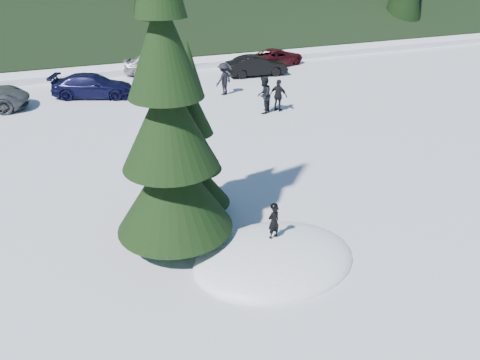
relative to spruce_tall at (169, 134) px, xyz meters
name	(u,v)px	position (x,y,z in m)	size (l,w,h in m)	color
ground	(274,260)	(2.20, -1.80, -3.32)	(200.00, 200.00, 0.00)	white
snow_mound	(274,260)	(2.20, -1.80, -3.32)	(4.48, 3.52, 0.96)	white
spruce_tall	(169,134)	(0.00, 0.00, 0.00)	(3.20, 3.20, 8.60)	black
spruce_short	(192,152)	(1.00, 1.40, -1.22)	(2.20, 2.20, 5.37)	black
child_skier	(274,222)	(2.32, -1.45, -2.35)	(0.36, 0.24, 0.99)	black
adult_0	(264,95)	(7.36, 9.75, -2.38)	(0.91, 0.71, 1.87)	black
adult_1	(279,96)	(8.18, 9.73, -2.50)	(0.97, 0.40, 1.65)	black
adult_2	(224,79)	(6.69, 13.67, -2.41)	(1.18, 0.68, 1.82)	black
car_3	(93,86)	(-0.27, 16.08, -2.67)	(1.82, 4.49, 1.30)	black
car_4	(158,64)	(4.34, 19.67, -2.58)	(1.74, 4.33, 1.48)	#96979F
car_5	(257,66)	(10.31, 17.05, -2.67)	(1.38, 3.97, 1.31)	black
car_6	(276,57)	(12.85, 19.17, -2.71)	(2.02, 4.37, 1.22)	#3F0B11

